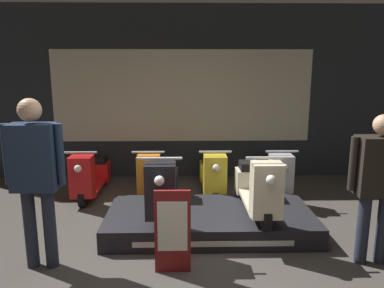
{
  "coord_description": "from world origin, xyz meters",
  "views": [
    {
      "loc": [
        0.02,
        -3.61,
        2.12
      ],
      "look_at": [
        0.14,
        1.67,
        1.0
      ],
      "focal_mm": 35.0,
      "sensor_mm": 36.0,
      "label": 1
    }
  ],
  "objects_px": {
    "scooter_display_right": "(257,188)",
    "scooter_backrow_0": "(91,176)",
    "scooter_backrow_3": "(272,175)",
    "price_sign_board": "(173,231)",
    "person_right_browsing": "(378,177)",
    "scooter_backrow_2": "(212,175)",
    "person_left_browsing": "(35,169)",
    "scooter_display_left": "(163,189)",
    "scooter_backrow_1": "(152,176)"
  },
  "relations": [
    {
      "from": "scooter_display_right",
      "to": "scooter_backrow_2",
      "type": "distance_m",
      "value": 1.54
    },
    {
      "from": "price_sign_board",
      "to": "scooter_backrow_2",
      "type": "bearing_deg",
      "value": 76.06
    },
    {
      "from": "scooter_backrow_2",
      "to": "person_right_browsing",
      "type": "bearing_deg",
      "value": -55.19
    },
    {
      "from": "scooter_backrow_0",
      "to": "price_sign_board",
      "type": "height_order",
      "value": "price_sign_board"
    },
    {
      "from": "person_left_browsing",
      "to": "price_sign_board",
      "type": "xyz_separation_m",
      "value": [
        1.4,
        -0.14,
        -0.63
      ]
    },
    {
      "from": "person_right_browsing",
      "to": "scooter_backrow_2",
      "type": "bearing_deg",
      "value": 124.81
    },
    {
      "from": "scooter_backrow_0",
      "to": "person_right_browsing",
      "type": "bearing_deg",
      "value": -32.18
    },
    {
      "from": "scooter_backrow_0",
      "to": "person_left_browsing",
      "type": "xyz_separation_m",
      "value": [
        0.01,
        -2.24,
        0.75
      ]
    },
    {
      "from": "scooter_backrow_2",
      "to": "scooter_backrow_3",
      "type": "xyz_separation_m",
      "value": [
        1.0,
        0.0,
        0.0
      ]
    },
    {
      "from": "scooter_backrow_3",
      "to": "price_sign_board",
      "type": "xyz_separation_m",
      "value": [
        -1.59,
        -2.39,
        0.12
      ]
    },
    {
      "from": "scooter_backrow_1",
      "to": "price_sign_board",
      "type": "height_order",
      "value": "price_sign_board"
    },
    {
      "from": "scooter_display_left",
      "to": "scooter_backrow_0",
      "type": "distance_m",
      "value": 1.94
    },
    {
      "from": "scooter_backrow_1",
      "to": "scooter_backrow_2",
      "type": "distance_m",
      "value": 1.0
    },
    {
      "from": "scooter_backrow_2",
      "to": "scooter_backrow_3",
      "type": "bearing_deg",
      "value": 0.0
    },
    {
      "from": "scooter_display_right",
      "to": "scooter_backrow_2",
      "type": "bearing_deg",
      "value": 107.46
    },
    {
      "from": "scooter_backrow_2",
      "to": "scooter_backrow_0",
      "type": "bearing_deg",
      "value": 180.0
    },
    {
      "from": "price_sign_board",
      "to": "scooter_display_left",
      "type": "bearing_deg",
      "value": 98.6
    },
    {
      "from": "scooter_backrow_1",
      "to": "person_right_browsing",
      "type": "xyz_separation_m",
      "value": [
        2.56,
        -2.24,
        0.65
      ]
    },
    {
      "from": "scooter_backrow_0",
      "to": "scooter_backrow_1",
      "type": "relative_size",
      "value": 1.0
    },
    {
      "from": "scooter_display_right",
      "to": "person_right_browsing",
      "type": "distance_m",
      "value": 1.41
    },
    {
      "from": "scooter_backrow_1",
      "to": "person_left_browsing",
      "type": "height_order",
      "value": "person_left_browsing"
    },
    {
      "from": "scooter_backrow_2",
      "to": "person_right_browsing",
      "type": "height_order",
      "value": "person_right_browsing"
    },
    {
      "from": "scooter_backrow_2",
      "to": "scooter_backrow_3",
      "type": "relative_size",
      "value": 1.0
    },
    {
      "from": "scooter_backrow_0",
      "to": "scooter_display_right",
      "type": "bearing_deg",
      "value": -30.47
    },
    {
      "from": "scooter_display_right",
      "to": "scooter_backrow_0",
      "type": "distance_m",
      "value": 2.87
    },
    {
      "from": "scooter_display_right",
      "to": "scooter_backrow_3",
      "type": "distance_m",
      "value": 1.57
    },
    {
      "from": "scooter_display_left",
      "to": "person_left_browsing",
      "type": "relative_size",
      "value": 0.86
    },
    {
      "from": "scooter_display_left",
      "to": "person_right_browsing",
      "type": "distance_m",
      "value": 2.46
    },
    {
      "from": "scooter_backrow_2",
      "to": "person_right_browsing",
      "type": "distance_m",
      "value": 2.81
    },
    {
      "from": "scooter_display_left",
      "to": "scooter_backrow_3",
      "type": "height_order",
      "value": "scooter_display_left"
    },
    {
      "from": "scooter_backrow_1",
      "to": "person_right_browsing",
      "type": "height_order",
      "value": "person_right_browsing"
    },
    {
      "from": "scooter_display_left",
      "to": "person_left_browsing",
      "type": "distance_m",
      "value": 1.56
    },
    {
      "from": "scooter_backrow_0",
      "to": "person_left_browsing",
      "type": "height_order",
      "value": "person_left_browsing"
    },
    {
      "from": "scooter_backrow_1",
      "to": "scooter_backrow_3",
      "type": "xyz_separation_m",
      "value": [
        2.0,
        0.0,
        0.0
      ]
    },
    {
      "from": "scooter_display_left",
      "to": "price_sign_board",
      "type": "height_order",
      "value": "scooter_display_left"
    },
    {
      "from": "person_left_browsing",
      "to": "price_sign_board",
      "type": "bearing_deg",
      "value": -5.88
    },
    {
      "from": "scooter_display_right",
      "to": "person_left_browsing",
      "type": "relative_size",
      "value": 0.86
    },
    {
      "from": "person_left_browsing",
      "to": "person_right_browsing",
      "type": "relative_size",
      "value": 1.1
    },
    {
      "from": "scooter_backrow_2",
      "to": "person_left_browsing",
      "type": "distance_m",
      "value": 3.09
    },
    {
      "from": "person_left_browsing",
      "to": "person_right_browsing",
      "type": "height_order",
      "value": "person_left_browsing"
    },
    {
      "from": "scooter_backrow_3",
      "to": "price_sign_board",
      "type": "relative_size",
      "value": 1.73
    },
    {
      "from": "person_left_browsing",
      "to": "scooter_backrow_2",
      "type": "bearing_deg",
      "value": 48.41
    },
    {
      "from": "person_right_browsing",
      "to": "scooter_display_right",
      "type": "bearing_deg",
      "value": 144.24
    },
    {
      "from": "scooter_display_left",
      "to": "scooter_display_right",
      "type": "bearing_deg",
      "value": 0.0
    },
    {
      "from": "scooter_display_right",
      "to": "scooter_backrow_0",
      "type": "relative_size",
      "value": 1.0
    },
    {
      "from": "scooter_display_left",
      "to": "price_sign_board",
      "type": "distance_m",
      "value": 0.96
    },
    {
      "from": "scooter_backrow_3",
      "to": "person_right_browsing",
      "type": "distance_m",
      "value": 2.4
    },
    {
      "from": "person_right_browsing",
      "to": "price_sign_board",
      "type": "distance_m",
      "value": 2.22
    },
    {
      "from": "scooter_backrow_3",
      "to": "person_left_browsing",
      "type": "xyz_separation_m",
      "value": [
        -2.99,
        -2.24,
        0.75
      ]
    },
    {
      "from": "scooter_backrow_1",
      "to": "person_left_browsing",
      "type": "bearing_deg",
      "value": -113.78
    }
  ]
}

